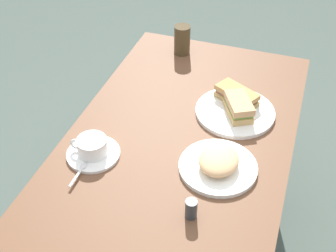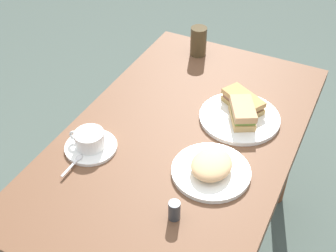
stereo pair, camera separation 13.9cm
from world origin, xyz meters
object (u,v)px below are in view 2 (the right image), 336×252
sandwich_front (242,113)px  coffee_saucer (91,147)px  spoon (75,162)px  sandwich_plate (239,118)px  salt_shaker (174,210)px  side_plate (211,171)px  coffee_cup (89,139)px  drinking_glass (198,41)px  sandwich_back (243,101)px  dining_table (181,156)px

sandwich_front → coffee_saucer: size_ratio=0.89×
spoon → coffee_saucer: bearing=-0.2°
sandwich_plate → salt_shaker: salt_shaker is taller
sandwich_plate → side_plate: (-0.27, -0.01, 0.00)m
coffee_cup → drinking_glass: bearing=-6.6°
sandwich_front → sandwich_back: sandwich_front is taller
sandwich_back → coffee_saucer: sandwich_back is taller
sandwich_front → spoon: 0.55m
sandwich_back → spoon: bearing=142.8°
drinking_glass → coffee_cup: bearing=173.4°
spoon → side_plate: 0.40m
sandwich_back → drinking_glass: bearing=46.3°
coffee_cup → salt_shaker: coffee_cup is taller
dining_table → sandwich_plate: size_ratio=4.39×
drinking_glass → dining_table: bearing=-162.6°
coffee_saucer → drinking_glass: size_ratio=1.38×
dining_table → sandwich_back: sandwich_back is taller
dining_table → sandwich_back: size_ratio=7.24×
sandwich_front → side_plate: 0.26m
coffee_saucer → coffee_cup: bearing=97.6°
dining_table → sandwich_front: (0.14, -0.15, 0.14)m
sandwich_plate → sandwich_front: 0.04m
sandwich_plate → coffee_cup: (-0.34, 0.36, 0.03)m
dining_table → sandwich_front: size_ratio=8.15×
coffee_saucer → drinking_glass: (0.65, -0.07, 0.05)m
dining_table → side_plate: size_ratio=5.08×
coffee_saucer → salt_shaker: (-0.12, -0.34, 0.02)m
coffee_cup → dining_table: bearing=-51.0°
coffee_saucer → spoon: spoon is taller
sandwich_front → coffee_saucer: 0.49m
sandwich_back → coffee_cup: bearing=137.4°
dining_table → coffee_saucer: size_ratio=7.23×
dining_table → sandwich_plate: 0.23m
spoon → side_plate: size_ratio=0.43×
sandwich_front → coffee_saucer: sandwich_front is taller
spoon → salt_shaker: salt_shaker is taller
sandwich_plate → spoon: bearing=138.9°
spoon → salt_shaker: size_ratio=1.69×
sandwich_plate → sandwich_back: size_ratio=1.65×
sandwich_front → drinking_glass: drinking_glass is taller
dining_table → salt_shaker: (-0.30, -0.12, 0.13)m
sandwich_back → salt_shaker: (-0.51, 0.01, -0.01)m
sandwich_plate → sandwich_front: bearing=-143.1°
sandwich_plate → coffee_saucer: (-0.34, 0.36, -0.00)m
coffee_saucer → salt_shaker: bearing=-109.9°
salt_shaker → drinking_glass: bearing=19.2°
sandwich_back → sandwich_front: bearing=-162.9°
sandwich_front → sandwich_back: size_ratio=0.89×
sandwich_plate → side_plate: same height
sandwich_front → spoon: bearing=136.9°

